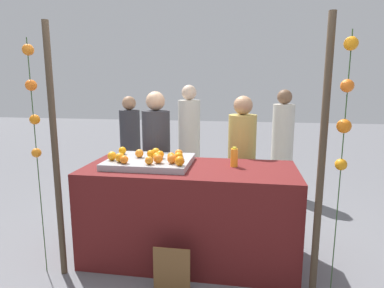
% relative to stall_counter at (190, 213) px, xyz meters
% --- Properties ---
extents(ground_plane, '(24.00, 24.00, 0.00)m').
position_rel_stall_counter_xyz_m(ground_plane, '(0.00, 0.00, -0.47)').
color(ground_plane, slate).
extents(stall_counter, '(2.05, 0.87, 0.94)m').
position_rel_stall_counter_xyz_m(stall_counter, '(0.00, 0.00, 0.00)').
color(stall_counter, '#5B1919').
rests_on(stall_counter, ground_plane).
extents(orange_tray, '(0.82, 0.66, 0.06)m').
position_rel_stall_counter_xyz_m(orange_tray, '(-0.41, 0.04, 0.50)').
color(orange_tray, '#9EA0A5').
rests_on(orange_tray, stall_counter).
extents(orange_0, '(0.08, 0.08, 0.08)m').
position_rel_stall_counter_xyz_m(orange_0, '(-0.35, -0.20, 0.57)').
color(orange_0, orange).
rests_on(orange_0, orange_tray).
extents(orange_1, '(0.08, 0.08, 0.08)m').
position_rel_stall_counter_xyz_m(orange_1, '(-0.31, 0.07, 0.57)').
color(orange_1, orange).
rests_on(orange_1, orange_tray).
extents(orange_2, '(0.09, 0.09, 0.09)m').
position_rel_stall_counter_xyz_m(orange_2, '(-0.14, -0.13, 0.57)').
color(orange_2, orange).
rests_on(orange_2, orange_tray).
extents(orange_3, '(0.08, 0.08, 0.08)m').
position_rel_stall_counter_xyz_m(orange_3, '(-0.18, 0.01, 0.57)').
color(orange_3, orange).
rests_on(orange_3, orange_tray).
extents(orange_4, '(0.09, 0.09, 0.09)m').
position_rel_stall_counter_xyz_m(orange_4, '(-0.64, -0.15, 0.57)').
color(orange_4, orange).
rests_on(orange_4, orange_tray).
extents(orange_5, '(0.09, 0.09, 0.09)m').
position_rel_stall_counter_xyz_m(orange_5, '(-0.11, -0.01, 0.57)').
color(orange_5, orange).
rests_on(orange_5, orange_tray).
extents(orange_6, '(0.08, 0.08, 0.08)m').
position_rel_stall_counter_xyz_m(orange_6, '(-0.32, -0.02, 0.57)').
color(orange_6, orange).
rests_on(orange_6, orange_tray).
extents(orange_7, '(0.08, 0.08, 0.08)m').
position_rel_stall_counter_xyz_m(orange_7, '(-0.14, 0.16, 0.57)').
color(orange_7, orange).
rests_on(orange_7, orange_tray).
extents(orange_8, '(0.08, 0.08, 0.08)m').
position_rel_stall_counter_xyz_m(orange_8, '(-0.41, 0.08, 0.57)').
color(orange_8, orange).
rests_on(orange_8, orange_tray).
extents(orange_9, '(0.09, 0.09, 0.09)m').
position_rel_stall_counter_xyz_m(orange_9, '(-0.28, -0.13, 0.57)').
color(orange_9, orange).
rests_on(orange_9, orange_tray).
extents(orange_10, '(0.08, 0.08, 0.08)m').
position_rel_stall_counter_xyz_m(orange_10, '(-0.75, 0.19, 0.57)').
color(orange_10, orange).
rests_on(orange_10, orange_tray).
extents(orange_11, '(0.09, 0.09, 0.09)m').
position_rel_stall_counter_xyz_m(orange_11, '(-0.06, -0.19, 0.57)').
color(orange_11, orange).
rests_on(orange_11, orange_tray).
extents(orange_12, '(0.08, 0.08, 0.08)m').
position_rel_stall_counter_xyz_m(orange_12, '(-0.38, 0.17, 0.57)').
color(orange_12, orange).
rests_on(orange_12, orange_tray).
extents(orange_13, '(0.08, 0.08, 0.08)m').
position_rel_stall_counter_xyz_m(orange_13, '(-0.53, 0.07, 0.57)').
color(orange_13, orange).
rests_on(orange_13, orange_tray).
extents(orange_14, '(0.09, 0.09, 0.09)m').
position_rel_stall_counter_xyz_m(orange_14, '(-0.75, -0.09, 0.57)').
color(orange_14, orange).
rests_on(orange_14, orange_tray).
extents(orange_15, '(0.08, 0.08, 0.08)m').
position_rel_stall_counter_xyz_m(orange_15, '(-0.58, -0.20, 0.57)').
color(orange_15, orange).
rests_on(orange_15, orange_tray).
extents(juice_bottle, '(0.07, 0.07, 0.19)m').
position_rel_stall_counter_xyz_m(juice_bottle, '(0.42, 0.09, 0.56)').
color(juice_bottle, orange).
rests_on(juice_bottle, stall_counter).
extents(chalkboard_sign, '(0.31, 0.03, 0.43)m').
position_rel_stall_counter_xyz_m(chalkboard_sign, '(-0.05, -0.62, -0.27)').
color(chalkboard_sign, brown).
rests_on(chalkboard_sign, ground_plane).
extents(vendor_left, '(0.33, 0.33, 1.64)m').
position_rel_stall_counter_xyz_m(vendor_left, '(-0.52, 0.70, 0.30)').
color(vendor_left, '#333338').
rests_on(vendor_left, ground_plane).
extents(vendor_right, '(0.32, 0.32, 1.60)m').
position_rel_stall_counter_xyz_m(vendor_right, '(0.49, 0.74, 0.27)').
color(vendor_right, tan).
rests_on(vendor_right, ground_plane).
extents(crowd_person_0, '(0.31, 0.31, 1.54)m').
position_rel_stall_counter_xyz_m(crowd_person_0, '(-1.22, 1.74, 0.25)').
color(crowd_person_0, '#333338').
rests_on(crowd_person_0, ground_plane).
extents(crowd_person_1, '(0.33, 0.33, 1.64)m').
position_rel_stall_counter_xyz_m(crowd_person_1, '(1.10, 2.11, 0.30)').
color(crowd_person_1, beige).
rests_on(crowd_person_1, ground_plane).
extents(crowd_person_2, '(0.34, 0.34, 1.71)m').
position_rel_stall_counter_xyz_m(crowd_person_2, '(-0.34, 1.97, 0.33)').
color(crowd_person_2, beige).
rests_on(crowd_person_2, ground_plane).
extents(canopy_post_left, '(0.06, 0.06, 2.24)m').
position_rel_stall_counter_xyz_m(canopy_post_left, '(-1.11, -0.47, 0.65)').
color(canopy_post_left, '#473828').
rests_on(canopy_post_left, ground_plane).
extents(canopy_post_right, '(0.06, 0.06, 2.24)m').
position_rel_stall_counter_xyz_m(canopy_post_right, '(1.11, -0.47, 0.65)').
color(canopy_post_right, '#473828').
rests_on(canopy_post_right, ground_plane).
extents(garland_strand_left, '(0.10, 0.10, 2.11)m').
position_rel_stall_counter_xyz_m(garland_strand_left, '(-1.27, -0.48, 1.13)').
color(garland_strand_left, '#2D4C23').
rests_on(garland_strand_left, ground_plane).
extents(garland_strand_right, '(0.10, 0.11, 2.11)m').
position_rel_stall_counter_xyz_m(garland_strand_right, '(1.23, -0.52, 1.11)').
color(garland_strand_right, '#2D4C23').
rests_on(garland_strand_right, ground_plane).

